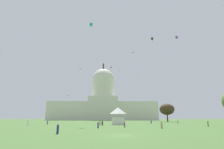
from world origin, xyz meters
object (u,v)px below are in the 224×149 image
person_olive_back_left (208,124)px  kite_blue_high (80,69)px  event_tent (118,116)px  kite_yellow_high (151,39)px  kite_pink_low (68,96)px  kite_white_mid (136,77)px  person_purple_near_tent (47,123)px  kite_cyan_high (119,71)px  person_black_back_center (102,123)px  person_white_front_center (28,123)px  person_tan_aisle_center (178,122)px  person_navy_front_left (151,122)px  capitol_building (103,103)px  person_purple_edge_west (125,125)px  kite_violet_mid (177,37)px  person_navy_lawn_far_left (58,129)px  kite_turquoise_high (91,24)px  kite_red_high (111,67)px  kite_orange_high (97,59)px  kite_lime_high (60,44)px  tree_east_near (167,109)px  kite_black_high (152,39)px  person_tan_mid_right (162,125)px  person_red_near_tree_west (117,122)px  kite_gold_high (133,53)px  person_red_edge_east (100,123)px

person_olive_back_left → kite_blue_high: (-54.40, 107.65, 45.66)m
event_tent → kite_yellow_high: kite_yellow_high is taller
kite_pink_low → kite_white_mid: (46.78, 3.22, 14.12)m
person_purple_near_tent → kite_cyan_high: bearing=-40.4°
person_black_back_center → kite_pink_low: bearing=24.6°
person_black_back_center → person_white_front_center: 25.61m
person_tan_aisle_center → person_navy_front_left: (-10.29, 5.97, -0.03)m
kite_white_mid → person_white_front_center: bearing=-89.6°
capitol_building → person_white_front_center: (-24.36, -145.71, -18.68)m
kite_pink_low → kite_yellow_high: bearing=-32.2°
kite_cyan_high → person_purple_edge_west: bearing=85.4°
kite_violet_mid → person_navy_lawn_far_left: bearing=86.7°
kite_turquoise_high → kite_blue_high: (-16.55, 89.12, 3.11)m
person_black_back_center → kite_red_high: 113.70m
person_purple_near_tent → kite_pink_low: 49.15m
kite_orange_high → kite_lime_high: size_ratio=1.72×
kite_turquoise_high → kite_lime_high: (-26.28, 48.78, 10.69)m
tree_east_near → kite_white_mid: kite_white_mid is taller
kite_yellow_high → kite_black_high: bearing=59.9°
person_purple_near_tent → person_navy_front_left: size_ratio=1.04×
kite_black_high → kite_white_mid: bearing=-26.9°
person_purple_edge_west → person_white_front_center: (-31.85, 14.48, 0.04)m
kite_lime_high → kite_cyan_high: bearing=-4.7°
person_tan_mid_right → person_tan_aisle_center: person_tan_mid_right is taller
kite_white_mid → kite_cyan_high: size_ratio=2.16×
person_red_near_tree_west → kite_blue_high: size_ratio=1.63×
kite_lime_high → person_purple_near_tent: bearing=-119.8°
person_purple_near_tent → person_navy_lawn_far_left: (15.30, -45.31, 0.02)m
person_navy_front_left → kite_red_high: 96.22m
person_olive_back_left → kite_white_mid: (-8.97, 70.01, 30.33)m
kite_gold_high → person_navy_lawn_far_left: bearing=-141.2°
person_purple_near_tent → kite_violet_mid: (51.28, -10.58, 33.01)m
tree_east_near → kite_red_high: bearing=130.6°
event_tent → person_purple_near_tent: event_tent is taller
person_purple_edge_west → kite_lime_high: bearing=75.8°
kite_orange_high → kite_white_mid: kite_orange_high is taller
capitol_building → person_tan_aisle_center: bearing=-75.4°
capitol_building → person_tan_mid_right: capitol_building is taller
kite_yellow_high → kite_blue_high: 84.40m
kite_turquoise_high → person_black_back_center: bearing=-128.0°
capitol_building → person_navy_lawn_far_left: bearing=-91.8°
capitol_building → kite_blue_high: (-20.96, -47.90, 26.99)m
kite_lime_high → kite_violet_mid: bearing=-84.9°
person_red_edge_east → person_olive_back_left: person_olive_back_left is taller
person_tan_mid_right → kite_pink_low: kite_pink_low is taller
person_black_back_center → kite_red_high: size_ratio=1.39×
kite_yellow_high → kite_cyan_high: size_ratio=1.03×
person_olive_back_left → kite_gold_high: size_ratio=1.63×
person_red_edge_east → person_navy_lawn_far_left: 36.22m
event_tent → kite_lime_high: kite_lime_high is taller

